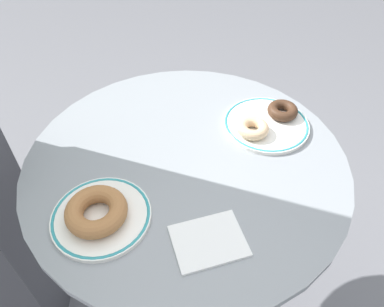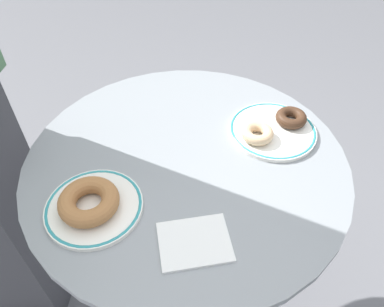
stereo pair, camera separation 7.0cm
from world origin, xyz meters
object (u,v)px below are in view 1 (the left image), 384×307
Objects in this scene: plate_left at (101,216)px; donut_glazed at (253,128)px; cafe_table at (187,223)px; donut_cinnamon at (96,211)px; plate_right at (266,124)px; donut_chocolate at (283,110)px; paper_napkin at (209,241)px.

donut_glazed reaches higher than plate_left.
donut_glazed is at bearing -8.83° from cafe_table.
donut_cinnamon reaches higher than cafe_table.
plate_left is 0.46m from plate_right.
donut_chocolate is (0.28, -0.02, 0.28)m from cafe_table.
donut_chocolate is at bearing 1.30° from plate_right.
cafe_table is 0.35m from plate_left.
donut_cinnamon is 0.52m from donut_chocolate.
donut_cinnamon is (-0.24, -0.04, 0.29)m from cafe_table.
donut_chocolate is at bearing 26.74° from paper_napkin.
plate_right is at bearing 2.82° from plate_left.
cafe_table is 6.49× the size of donut_cinnamon.
plate_right is 1.77× the size of donut_cinnamon.
donut_glazed is at bearing -175.22° from donut_chocolate.
plate_left is at bearing -177.90° from donut_glazed.
paper_napkin reaches higher than cafe_table.
plate_left and plate_right have the same top height.
cafe_table is at bearing 67.01° from paper_napkin.
paper_napkin is (0.15, -0.16, -0.03)m from donut_cinnamon.
donut_cinnamon is (-0.46, -0.02, 0.02)m from plate_right.
donut_chocolate is at bearing 2.75° from donut_cinnamon.
plate_left is 0.22m from paper_napkin.
plate_left is 2.56× the size of donut_glazed.
paper_napkin is (-0.26, -0.18, -0.02)m from donut_glazed.
donut_cinnamon reaches higher than paper_napkin.
donut_chocolate reaches higher than plate_left.
paper_napkin is (-0.32, -0.18, -0.00)m from plate_right.
plate_right is at bearing -4.87° from cafe_table.
cafe_table is 0.34m from paper_napkin.
donut_cinnamon is at bearing -177.25° from donut_chocolate.
plate_right is at bearing 2.92° from donut_cinnamon.
cafe_table is 3.96× the size of plate_left.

